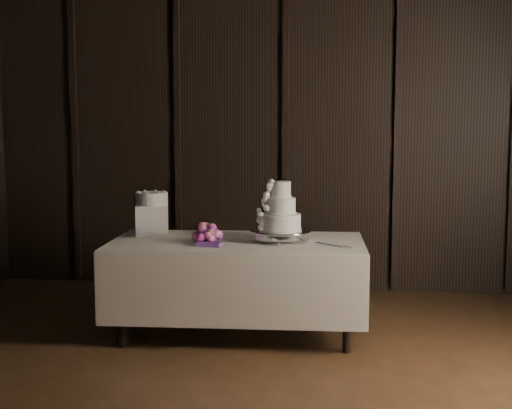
% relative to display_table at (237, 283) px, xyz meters
% --- Properties ---
extents(room, '(6.08, 7.08, 3.08)m').
position_rel_display_table_xyz_m(room, '(0.22, -1.83, 1.08)').
color(room, black).
rests_on(room, ground).
extents(display_table, '(2.05, 1.16, 0.76)m').
position_rel_display_table_xyz_m(display_table, '(0.00, 0.00, 0.00)').
color(display_table, beige).
rests_on(display_table, ground).
extents(cake_stand, '(0.58, 0.58, 0.09)m').
position_rel_display_table_xyz_m(cake_stand, '(0.34, 0.01, 0.39)').
color(cake_stand, silver).
rests_on(cake_stand, display_table).
extents(wedding_cake, '(0.37, 0.32, 0.38)m').
position_rel_display_table_xyz_m(wedding_cake, '(0.31, -0.00, 0.58)').
color(wedding_cake, white).
rests_on(wedding_cake, cake_stand).
extents(bouquet, '(0.35, 0.43, 0.19)m').
position_rel_display_table_xyz_m(bouquet, '(-0.22, -0.15, 0.41)').
color(bouquet, '#E06296').
rests_on(bouquet, display_table).
extents(box_pedestal, '(0.32, 0.32, 0.25)m').
position_rel_display_table_xyz_m(box_pedestal, '(-0.74, 0.18, 0.47)').
color(box_pedestal, white).
rests_on(box_pedestal, display_table).
extents(small_cake, '(0.32, 0.32, 0.10)m').
position_rel_display_table_xyz_m(small_cake, '(-0.74, 0.18, 0.65)').
color(small_cake, white).
rests_on(small_cake, box_pedestal).
extents(cake_knife, '(0.29, 0.27, 0.01)m').
position_rel_display_table_xyz_m(cake_knife, '(0.72, -0.12, 0.35)').
color(cake_knife, silver).
rests_on(cake_knife, display_table).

